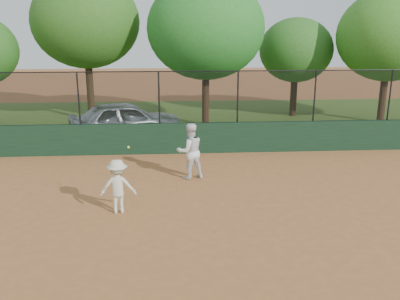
{
  "coord_description": "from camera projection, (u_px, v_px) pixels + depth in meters",
  "views": [
    {
      "loc": [
        -0.06,
        -10.77,
        4.93
      ],
      "look_at": [
        0.8,
        2.2,
        1.2
      ],
      "focal_mm": 40.0,
      "sensor_mm": 36.0,
      "label": 1
    }
  ],
  "objects": [
    {
      "name": "grass_strip",
      "position": [
        172.0,
        121.0,
        23.21
      ],
      "size": [
        36.0,
        12.0,
        0.01
      ],
      "primitive_type": "cube",
      "color": "#37571B",
      "rests_on": "ground"
    },
    {
      "name": "tree_4",
      "position": [
        390.0,
        36.0,
        21.66
      ],
      "size": [
        5.13,
        4.66,
        6.54
      ],
      "color": "#462B19",
      "rests_on": "ground"
    },
    {
      "name": "parked_car",
      "position": [
        126.0,
        120.0,
        19.39
      ],
      "size": [
        5.27,
        3.46,
        1.67
      ],
      "primitive_type": "imported",
      "rotation": [
        0.0,
        0.0,
        1.9
      ],
      "color": "#B7BCC1",
      "rests_on": "ground"
    },
    {
      "name": "player_main",
      "position": [
        118.0,
        186.0,
        11.83
      ],
      "size": [
        0.97,
        0.57,
        1.91
      ],
      "color": "beige",
      "rests_on": "ground"
    },
    {
      "name": "ground",
      "position": [
        175.0,
        217.0,
        11.7
      ],
      "size": [
        80.0,
        80.0,
        0.0
      ],
      "primitive_type": "plane",
      "color": "#A96536",
      "rests_on": "ground"
    },
    {
      "name": "player_second",
      "position": [
        190.0,
        151.0,
        14.44
      ],
      "size": [
        1.06,
        0.93,
        1.83
      ],
      "primitive_type": "imported",
      "rotation": [
        0.0,
        0.0,
        3.44
      ],
      "color": "white",
      "rests_on": "ground"
    },
    {
      "name": "tree_1",
      "position": [
        86.0,
        22.0,
        21.88
      ],
      "size": [
        5.3,
        4.81,
        7.27
      ],
      "color": "#412D16",
      "rests_on": "ground"
    },
    {
      "name": "tree_3",
      "position": [
        296.0,
        50.0,
        23.54
      ],
      "size": [
        3.9,
        3.55,
        5.21
      ],
      "color": "#392513",
      "rests_on": "ground"
    },
    {
      "name": "fence_assembly",
      "position": [
        172.0,
        97.0,
        16.83
      ],
      "size": [
        26.0,
        0.06,
        2.0
      ],
      "color": "black",
      "rests_on": "back_wall"
    },
    {
      "name": "back_wall",
      "position": [
        173.0,
        138.0,
        17.29
      ],
      "size": [
        26.0,
        0.2,
        1.2
      ],
      "primitive_type": "cube",
      "color": "#18351F",
      "rests_on": "ground"
    },
    {
      "name": "tree_2",
      "position": [
        206.0,
        29.0,
        20.91
      ],
      "size": [
        5.55,
        5.05,
        7.06
      ],
      "color": "#452A18",
      "rests_on": "ground"
    }
  ]
}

